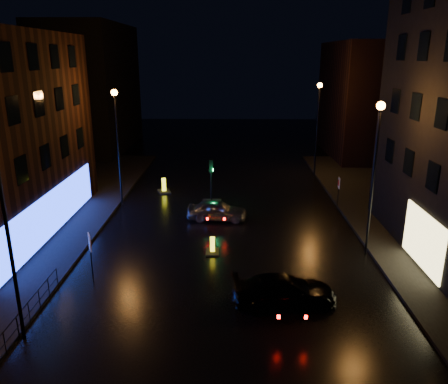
# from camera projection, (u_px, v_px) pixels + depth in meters

# --- Properties ---
(ground) EXTENTS (120.00, 120.00, 0.00)m
(ground) POSITION_uv_depth(u_px,v_px,m) (225.00, 312.00, 18.83)
(ground) COLOR black
(ground) RESTS_ON ground
(building_far_left) EXTENTS (8.00, 16.00, 14.00)m
(building_far_left) POSITION_uv_depth(u_px,v_px,m) (91.00, 88.00, 50.41)
(building_far_left) COLOR black
(building_far_left) RESTS_ON ground
(building_far_right) EXTENTS (8.00, 14.00, 12.00)m
(building_far_right) POSITION_uv_depth(u_px,v_px,m) (367.00, 100.00, 47.33)
(building_far_right) COLOR black
(building_far_right) RESTS_ON ground
(street_lamp_lnear) EXTENTS (0.44, 0.44, 8.37)m
(street_lamp_lnear) POSITION_uv_depth(u_px,v_px,m) (3.00, 204.00, 15.39)
(street_lamp_lnear) COLOR black
(street_lamp_lnear) RESTS_ON ground
(street_lamp_lfar) EXTENTS (0.44, 0.44, 8.37)m
(street_lamp_lfar) POSITION_uv_depth(u_px,v_px,m) (117.00, 130.00, 30.66)
(street_lamp_lfar) COLOR black
(street_lamp_lfar) RESTS_ON ground
(street_lamp_rnear) EXTENTS (0.44, 0.44, 8.37)m
(street_lamp_rnear) POSITION_uv_depth(u_px,v_px,m) (376.00, 156.00, 22.77)
(street_lamp_rnear) COLOR black
(street_lamp_rnear) RESTS_ON ground
(street_lamp_rfar) EXTENTS (0.44, 0.44, 8.37)m
(street_lamp_rfar) POSITION_uv_depth(u_px,v_px,m) (318.00, 116.00, 38.04)
(street_lamp_rfar) COLOR black
(street_lamp_rfar) RESTS_ON ground
(traffic_signal) EXTENTS (1.40, 2.40, 3.45)m
(traffic_signal) POSITION_uv_depth(u_px,v_px,m) (211.00, 199.00, 32.06)
(traffic_signal) COLOR black
(traffic_signal) RESTS_ON ground
(guard_railing) EXTENTS (0.05, 6.04, 1.00)m
(guard_railing) POSITION_uv_depth(u_px,v_px,m) (28.00, 308.00, 17.79)
(guard_railing) COLOR black
(guard_railing) RESTS_ON ground
(silver_hatchback) EXTENTS (4.04, 1.80, 1.35)m
(silver_hatchback) POSITION_uv_depth(u_px,v_px,m) (217.00, 210.00, 29.21)
(silver_hatchback) COLOR #93959A
(silver_hatchback) RESTS_ON ground
(dark_sedan) EXTENTS (4.79, 2.41, 1.34)m
(dark_sedan) POSITION_uv_depth(u_px,v_px,m) (285.00, 291.00, 19.22)
(dark_sedan) COLOR black
(dark_sedan) RESTS_ON ground
(bollard_near) EXTENTS (0.73, 1.08, 0.94)m
(bollard_near) POSITION_uv_depth(u_px,v_px,m) (213.00, 249.00, 24.43)
(bollard_near) COLOR black
(bollard_near) RESTS_ON ground
(bollard_far) EXTENTS (1.28, 1.55, 1.17)m
(bollard_far) POSITION_uv_depth(u_px,v_px,m) (164.00, 189.00, 35.28)
(bollard_far) COLOR black
(bollard_far) RESTS_ON ground
(road_sign_left) EXTENTS (0.30, 0.56, 2.45)m
(road_sign_left) POSITION_uv_depth(u_px,v_px,m) (90.00, 246.00, 20.90)
(road_sign_left) COLOR black
(road_sign_left) RESTS_ON ground
(road_sign_right) EXTENTS (0.11, 0.57, 2.34)m
(road_sign_right) POSITION_uv_depth(u_px,v_px,m) (339.00, 186.00, 30.95)
(road_sign_right) COLOR black
(road_sign_right) RESTS_ON ground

